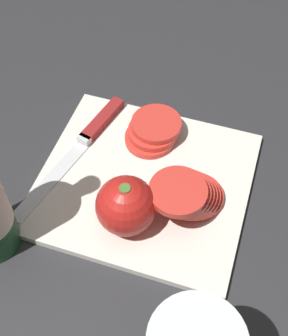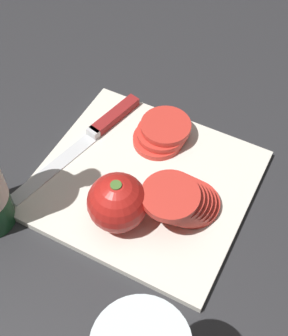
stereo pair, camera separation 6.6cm
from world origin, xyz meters
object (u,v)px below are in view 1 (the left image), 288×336
at_px(knife, 92,132).
at_px(whole_tomato, 126,206).
at_px(tomato_slice_stack_far, 187,194).
at_px(tomato_slice_stack_near, 153,131).

bearing_deg(knife, whole_tomato, 51.89).
bearing_deg(tomato_slice_stack_far, tomato_slice_stack_near, 127.68).
relative_size(tomato_slice_stack_near, tomato_slice_stack_far, 0.83).
xyz_separation_m(tomato_slice_stack_near, tomato_slice_stack_far, (0.08, -0.11, 0.01)).
distance_m(whole_tomato, tomato_slice_stack_near, 0.16).
distance_m(whole_tomato, knife, 0.17).
bearing_deg(tomato_slice_stack_near, knife, -165.13).
distance_m(whole_tomato, tomato_slice_stack_far, 0.09).
bearing_deg(knife, tomato_slice_stack_near, 118.26).
relative_size(knife, tomato_slice_stack_far, 2.35).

